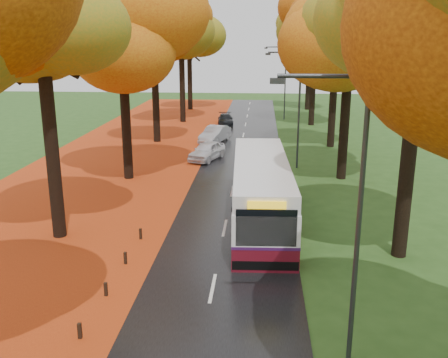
# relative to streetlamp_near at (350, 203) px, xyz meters

# --- Properties ---
(road) EXTENTS (6.50, 90.00, 0.04)m
(road) POSITION_rel_streetlamp_near_xyz_m (-3.95, 17.00, -4.69)
(road) COLOR black
(road) RESTS_ON ground
(centre_line) EXTENTS (0.12, 90.00, 0.01)m
(centre_line) POSITION_rel_streetlamp_near_xyz_m (-3.95, 17.00, -4.67)
(centre_line) COLOR silver
(centre_line) RESTS_ON road
(leaf_verge) EXTENTS (12.00, 90.00, 0.02)m
(leaf_verge) POSITION_rel_streetlamp_near_xyz_m (-12.95, 17.00, -4.70)
(leaf_verge) COLOR #98270D
(leaf_verge) RESTS_ON ground
(leaf_drift) EXTENTS (0.90, 90.00, 0.01)m
(leaf_drift) POSITION_rel_streetlamp_near_xyz_m (-7.00, 17.00, -4.67)
(leaf_drift) COLOR #C04413
(leaf_drift) RESTS_ON road
(trees_left) EXTENTS (9.20, 74.00, 13.88)m
(trees_left) POSITION_rel_streetlamp_near_xyz_m (-11.13, 19.06, 4.82)
(trees_left) COLOR black
(trees_left) RESTS_ON ground
(trees_right) EXTENTS (9.30, 74.20, 13.96)m
(trees_right) POSITION_rel_streetlamp_near_xyz_m (3.24, 18.91, 4.98)
(trees_right) COLOR black
(trees_right) RESTS_ON ground
(streetlamp_near) EXTENTS (2.45, 0.18, 8.00)m
(streetlamp_near) POSITION_rel_streetlamp_near_xyz_m (0.00, 0.00, 0.00)
(streetlamp_near) COLOR #333538
(streetlamp_near) RESTS_ON ground
(streetlamp_mid) EXTENTS (2.45, 0.18, 8.00)m
(streetlamp_mid) POSITION_rel_streetlamp_near_xyz_m (0.00, 22.00, 0.00)
(streetlamp_mid) COLOR #333538
(streetlamp_mid) RESTS_ON ground
(streetlamp_far) EXTENTS (2.45, 0.18, 8.00)m
(streetlamp_far) POSITION_rel_streetlamp_near_xyz_m (0.00, 44.00, 0.00)
(streetlamp_far) COLOR #333538
(streetlamp_far) RESTS_ON ground
(bus) EXTENTS (3.09, 11.67, 3.05)m
(bus) POSITION_rel_streetlamp_near_xyz_m (-2.26, 11.12, -3.08)
(bus) COLOR #5B0E1A
(bus) RESTS_ON road
(car_white) EXTENTS (2.83, 4.29, 1.36)m
(car_white) POSITION_rel_streetlamp_near_xyz_m (-6.30, 23.82, -4.00)
(car_white) COLOR silver
(car_white) RESTS_ON road
(car_silver) EXTENTS (2.63, 4.53, 1.41)m
(car_silver) POSITION_rel_streetlamp_near_xyz_m (-6.30, 30.39, -3.97)
(car_silver) COLOR #A3A6AB
(car_silver) RESTS_ON road
(car_dark) EXTENTS (1.92, 3.99, 1.12)m
(car_dark) POSITION_rel_streetlamp_near_xyz_m (-6.05, 39.62, -4.11)
(car_dark) COLOR black
(car_dark) RESTS_ON road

